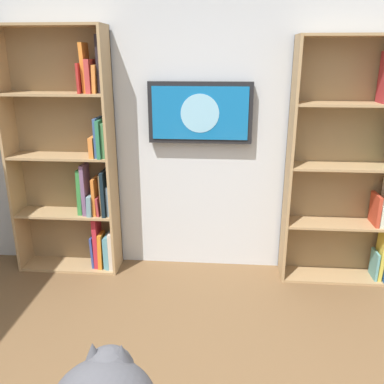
% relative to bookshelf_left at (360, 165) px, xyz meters
% --- Properties ---
extents(wall_back, '(4.52, 0.06, 2.70)m').
position_rel_bookshelf_left_xyz_m(wall_back, '(1.29, -0.16, 0.34)').
color(wall_back, silver).
rests_on(wall_back, ground).
extents(bookshelf_left, '(0.95, 0.28, 2.00)m').
position_rel_bookshelf_left_xyz_m(bookshelf_left, '(0.00, 0.00, 0.00)').
color(bookshelf_left, tan).
rests_on(bookshelf_left, ground).
extents(bookshelf_right, '(0.89, 0.28, 2.08)m').
position_rel_bookshelf_left_xyz_m(bookshelf_right, '(2.36, 0.00, -0.03)').
color(bookshelf_right, tan).
rests_on(bookshelf_right, ground).
extents(wall_mounted_tv, '(0.85, 0.07, 0.50)m').
position_rel_bookshelf_left_xyz_m(wall_mounted_tv, '(1.30, -0.08, 0.40)').
color(wall_mounted_tv, black).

